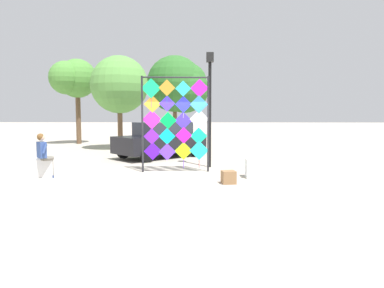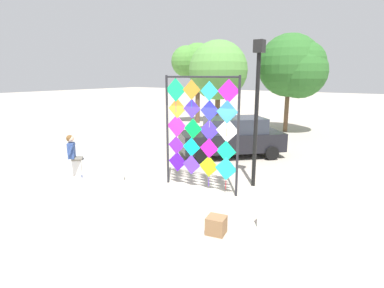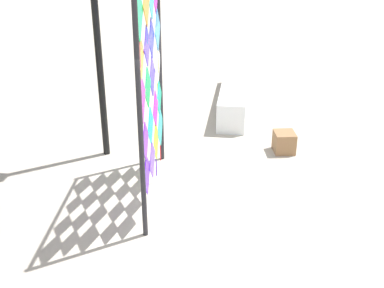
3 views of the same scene
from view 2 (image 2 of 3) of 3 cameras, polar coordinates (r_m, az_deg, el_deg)
name	(u,v)px [view 2 (image 2 of 3)]	position (r m, az deg, el deg)	size (l,w,h in m)	color
ground	(186,195)	(9.01, -1.03, -9.51)	(120.00, 120.00, 0.00)	#ADA393
plaza_ledge_left	(83,165)	(11.44, -19.63, -3.77)	(3.46, 0.57, 0.62)	white
plaza_ledge_right	(343,231)	(7.19, 26.26, -14.23)	(3.46, 0.57, 0.62)	white
kite_display_rack	(201,127)	(9.00, 1.65, 3.16)	(2.40, 0.26, 3.41)	#232328
seated_vendor	(74,153)	(11.05, -21.01, -1.50)	(0.70, 0.69, 1.46)	#666056
parked_car	(232,137)	(13.18, 7.44, 1.36)	(4.33, 4.31, 1.66)	black
cardboard_box_large	(216,225)	(6.96, 4.53, -14.79)	(0.40, 0.38, 0.39)	olive
lamp_post	(257,98)	(9.38, 11.99, 8.32)	(0.28, 0.28, 4.39)	black
tree_broadleaf	(194,62)	(22.23, 0.32, 14.99)	(2.91, 2.94, 5.62)	brown
tree_palm_like	(218,71)	(17.54, 4.89, 13.36)	(3.25, 3.25, 5.29)	brown
tree_far_right	(295,67)	(19.40, 18.60, 13.40)	(4.06, 3.68, 5.81)	brown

